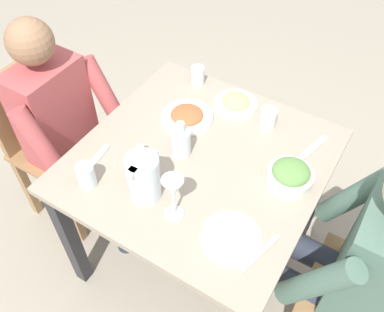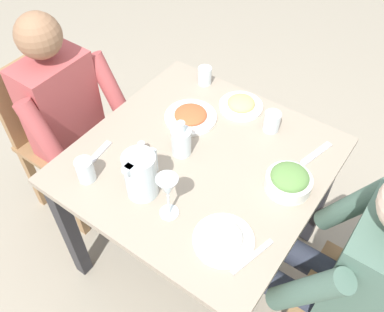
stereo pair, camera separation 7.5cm
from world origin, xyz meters
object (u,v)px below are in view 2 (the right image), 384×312
Objects in this scene: salad_bowl at (289,180)px; plate_rice_curry at (191,116)px; chair_far at (55,130)px; plate_yoghurt at (224,238)px; diner_far at (78,125)px; salt_shaker at (142,148)px; plate_fries at (241,104)px; water_glass_center at (85,170)px; water_pitcher at (141,175)px; water_glass_near_left at (205,76)px; wine_glass at (168,189)px; water_glass_by_pitcher at (272,122)px; dining_table at (200,177)px; oil_carafe at (181,142)px; diner_near at (338,265)px.

salad_bowl is 0.76× the size of plate_rice_curry.
plate_yoghurt is at bearing -98.78° from chair_far.
diner_far reaches higher than salt_shaker.
water_glass_center is at bearing 159.10° from plate_fries.
diner_far reaches higher than water_pitcher.
wine_glass reaches higher than water_glass_near_left.
wine_glass reaches higher than salt_shaker.
wine_glass is (-0.59, 0.09, 0.10)m from water_glass_by_pitcher.
plate_rice_curry is at bearing 79.30° from salad_bowl.
plate_fries is 0.86× the size of plate_rice_curry.
water_pitcher is at bearing 162.63° from dining_table.
dining_table is 0.85m from chair_far.
plate_fries is (0.45, -0.81, 0.26)m from chair_far.
water_glass_center reaches higher than salt_shaker.
salt_shaker is at bearing 125.99° from oil_carafe.
diner_far is 0.61m from water_pitcher.
dining_table is at bearing -77.91° from oil_carafe.
diner_near is 0.73m from oil_carafe.
salt_shaker is at bearing -92.50° from diner_far.
salad_bowl is 0.48m from plate_fries.
salad_bowl is 1.06× the size of oil_carafe.
diner_near is at bearing -127.69° from water_glass_by_pitcher.
diner_near is at bearing -95.59° from dining_table.
plate_yoghurt is 2.17× the size of water_glass_center.
dining_table is at bearing -81.62° from diner_far.
oil_carafe is 0.16m from salt_shaker.
oil_carafe is at bearing -33.61° from water_glass_center.
plate_yoghurt is at bearing -85.71° from wine_glass.
dining_table is at bearing -17.37° from water_pitcher.
plate_fries is 3.66× the size of salt_shaker.
chair_far reaches higher than water_glass_center.
salad_bowl reaches higher than plate_rice_curry.
diner_far is at bearing 79.29° from plate_yoghurt.
plate_yoghurt is (-0.20, 0.35, 0.11)m from diner_near.
plate_rice_curry is at bearing 26.98° from wine_glass.
water_glass_near_left is at bearing -36.52° from diner_far.
water_glass_by_pitcher is at bearing -34.31° from water_glass_center.
water_glass_near_left is 0.77m from wine_glass.
diner_far reaches higher than oil_carafe.
water_glass_center reaches higher than dining_table.
wine_glass reaches higher than plate_rice_curry.
dining_table is 0.39m from salad_bowl.
chair_far reaches higher than salad_bowl.
diner_near reaches higher than wine_glass.
chair_far reaches higher than plate_rice_curry.
diner_near reaches higher than plate_yoghurt.
water_glass_near_left is (0.67, 0.18, -0.05)m from water_pitcher.
diner_far is at bearing 87.50° from salt_shaker.
plate_rice_curry is at bearing 45.34° from dining_table.
diner_near is 0.98m from water_glass_center.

